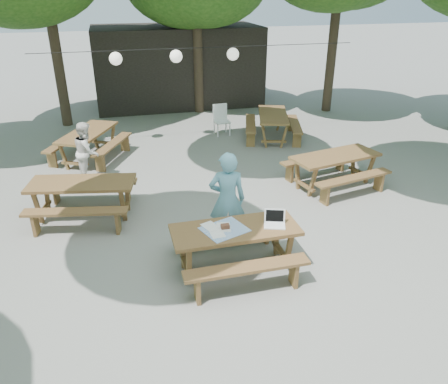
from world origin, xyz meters
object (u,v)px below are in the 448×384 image
second_person (87,152)px  plastic_chair (222,126)px  woman (227,200)px  picnic_table_nw (84,199)px  main_picnic_table (235,248)px

second_person → plastic_chair: second_person is taller
woman → second_person: size_ratio=1.24×
picnic_table_nw → woman: (2.47, -1.65, 0.47)m
plastic_chair → main_picnic_table: bearing=-106.0°
picnic_table_nw → woman: 3.01m
picnic_table_nw → second_person: size_ratio=1.56×
main_picnic_table → second_person: second_person is taller
second_person → main_picnic_table: bearing=-149.4°
woman → second_person: woman is taller
woman → plastic_chair: 6.22m
main_picnic_table → plastic_chair: bearing=77.5°
main_picnic_table → woman: (0.08, 0.77, 0.47)m
main_picnic_table → woman: woman is taller
woman → plastic_chair: (1.43, 6.02, -0.60)m
picnic_table_nw → second_person: (0.06, 1.86, 0.31)m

